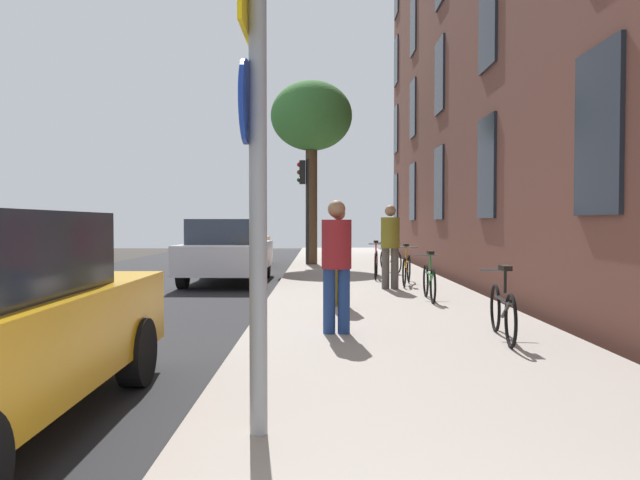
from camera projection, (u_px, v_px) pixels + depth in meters
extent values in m
plane|color=#332D28|center=(225.00, 283.00, 15.56)|extent=(41.80, 41.80, 0.00)
cube|color=#232326|center=(143.00, 283.00, 15.56)|extent=(7.00, 38.00, 0.01)
cube|color=#9E9389|center=(361.00, 281.00, 15.57)|extent=(4.20, 38.00, 0.12)
cube|color=#1E232D|center=(595.00, 131.00, 7.51)|extent=(0.06, 1.23, 2.09)
cube|color=#1E232D|center=(484.00, 167.00, 12.51)|extent=(0.06, 1.23, 2.09)
cube|color=#1E232D|center=(437.00, 183.00, 17.51)|extent=(0.06, 1.23, 2.09)
cube|color=#1E232D|center=(410.00, 192.00, 22.50)|extent=(0.06, 1.23, 2.09)
cube|color=#1E232D|center=(394.00, 197.00, 27.50)|extent=(0.06, 1.23, 2.09)
cube|color=#1E232D|center=(486.00, 17.00, 12.42)|extent=(0.06, 1.23, 2.09)
cube|color=#1E232D|center=(437.00, 76.00, 17.42)|extent=(0.06, 1.23, 2.09)
cube|color=#1E232D|center=(411.00, 109.00, 22.41)|extent=(0.06, 1.23, 2.09)
cube|color=#1E232D|center=(394.00, 130.00, 27.41)|extent=(0.06, 1.23, 2.09)
cube|color=#1E232D|center=(411.00, 25.00, 22.33)|extent=(0.06, 1.23, 2.09)
cube|color=#1E232D|center=(394.00, 61.00, 27.32)|extent=(0.06, 1.23, 2.09)
cylinder|color=gray|center=(256.00, 201.00, 4.06)|extent=(0.12, 0.12, 3.15)
cylinder|color=#14339E|center=(244.00, 102.00, 4.04)|extent=(0.03, 0.56, 0.56)
cylinder|color=black|center=(306.00, 212.00, 20.71)|extent=(0.12, 0.12, 3.59)
cube|color=black|center=(300.00, 172.00, 20.67)|extent=(0.20, 0.24, 0.80)
sphere|color=red|center=(297.00, 165.00, 20.66)|extent=(0.16, 0.16, 0.16)
sphere|color=#523707|center=(297.00, 172.00, 20.67)|extent=(0.16, 0.16, 0.16)
sphere|color=#083E11|center=(297.00, 180.00, 20.68)|extent=(0.16, 0.16, 0.16)
cylinder|color=#4C3823|center=(309.00, 202.00, 20.83)|extent=(0.40, 0.40, 4.24)
ellipsoid|color=#387533|center=(309.00, 116.00, 20.75)|extent=(2.78, 2.78, 2.36)
torus|color=black|center=(493.00, 308.00, 7.94)|extent=(0.11, 0.63, 0.63)
torus|color=black|center=(508.00, 321.00, 6.91)|extent=(0.11, 0.63, 0.63)
cylinder|color=black|center=(500.00, 300.00, 7.42)|extent=(0.15, 0.89, 0.04)
cylinder|color=black|center=(504.00, 309.00, 7.16)|extent=(0.11, 0.54, 0.29)
cylinder|color=black|center=(503.00, 281.00, 7.26)|extent=(0.04, 0.04, 0.28)
cube|color=black|center=(503.00, 268.00, 7.25)|extent=(0.10, 0.24, 0.06)
cylinder|color=#4C4C4C|center=(493.00, 270.00, 7.93)|extent=(0.42, 0.08, 0.03)
torus|color=black|center=(424.00, 281.00, 11.68)|extent=(0.07, 0.63, 0.62)
torus|color=black|center=(431.00, 286.00, 10.69)|extent=(0.07, 0.63, 0.62)
cylinder|color=#267233|center=(427.00, 274.00, 11.18)|extent=(0.09, 0.85, 0.04)
cylinder|color=#267233|center=(429.00, 279.00, 10.93)|extent=(0.07, 0.51, 0.28)
cylinder|color=#267233|center=(428.00, 261.00, 11.02)|extent=(0.04, 0.04, 0.28)
cube|color=black|center=(428.00, 253.00, 11.02)|extent=(0.10, 0.24, 0.06)
cylinder|color=#4C4C4C|center=(424.00, 255.00, 11.67)|extent=(0.42, 0.05, 0.03)
torus|color=black|center=(407.00, 268.00, 14.58)|extent=(0.19, 0.65, 0.65)
torus|color=black|center=(402.00, 272.00, 13.52)|extent=(0.19, 0.65, 0.65)
cylinder|color=#C68C19|center=(405.00, 262.00, 14.05)|extent=(0.26, 0.91, 0.04)
cylinder|color=#C68C19|center=(403.00, 267.00, 13.78)|extent=(0.17, 0.55, 0.30)
cylinder|color=#C68C19|center=(404.00, 252.00, 13.88)|extent=(0.04, 0.04, 0.28)
cube|color=black|center=(404.00, 245.00, 13.87)|extent=(0.10, 0.24, 0.06)
cylinder|color=#4C4C4C|center=(407.00, 247.00, 14.57)|extent=(0.42, 0.13, 0.03)
torus|color=black|center=(375.00, 263.00, 16.14)|extent=(0.12, 0.68, 0.68)
torus|color=black|center=(373.00, 266.00, 15.20)|extent=(0.12, 0.68, 0.68)
cylinder|color=#B21E1E|center=(374.00, 257.00, 15.66)|extent=(0.14, 0.81, 0.04)
cylinder|color=#B21E1E|center=(374.00, 261.00, 15.43)|extent=(0.10, 0.49, 0.27)
cylinder|color=#B21E1E|center=(374.00, 248.00, 15.51)|extent=(0.04, 0.04, 0.28)
cube|color=black|center=(374.00, 242.00, 15.51)|extent=(0.10, 0.24, 0.06)
cylinder|color=#4C4C4C|center=(375.00, 244.00, 16.13)|extent=(0.42, 0.08, 0.03)
torus|color=black|center=(382.00, 260.00, 17.97)|extent=(0.19, 0.64, 0.65)
torus|color=black|center=(395.00, 262.00, 16.92)|extent=(0.19, 0.64, 0.65)
cylinder|color=#C68C19|center=(388.00, 255.00, 17.44)|extent=(0.25, 0.90, 0.04)
cylinder|color=#C68C19|center=(392.00, 258.00, 17.18)|extent=(0.17, 0.55, 0.30)
cylinder|color=#C68C19|center=(390.00, 246.00, 17.27)|extent=(0.04, 0.04, 0.28)
cube|color=black|center=(390.00, 241.00, 17.27)|extent=(0.10, 0.24, 0.06)
cylinder|color=#4C4C4C|center=(382.00, 243.00, 17.95)|extent=(0.42, 0.13, 0.03)
cylinder|color=navy|center=(327.00, 301.00, 7.81)|extent=(0.16, 0.16, 0.84)
cylinder|color=navy|center=(342.00, 301.00, 7.81)|extent=(0.16, 0.16, 0.84)
cylinder|color=maroon|center=(334.00, 244.00, 7.79)|extent=(0.51, 0.51, 0.63)
sphere|color=#936B4C|center=(334.00, 209.00, 7.78)|extent=(0.23, 0.23, 0.23)
cylinder|color=olive|center=(331.00, 282.00, 10.36)|extent=(0.16, 0.16, 0.83)
cylinder|color=olive|center=(342.00, 282.00, 10.36)|extent=(0.16, 0.16, 0.83)
cylinder|color=maroon|center=(337.00, 240.00, 10.34)|extent=(0.47, 0.47, 0.62)
sphere|color=#936B4C|center=(337.00, 214.00, 10.33)|extent=(0.22, 0.22, 0.22)
cylinder|color=#4C4742|center=(383.00, 268.00, 13.07)|extent=(0.16, 0.16, 0.88)
cylinder|color=#4C4742|center=(393.00, 268.00, 13.07)|extent=(0.16, 0.16, 0.88)
cylinder|color=olive|center=(388.00, 233.00, 13.05)|extent=(0.56, 0.56, 0.66)
sphere|color=#936B4C|center=(388.00, 211.00, 13.03)|extent=(0.24, 0.24, 0.24)
cylinder|color=black|center=(134.00, 352.00, 5.69)|extent=(0.22, 0.64, 0.64)
cube|color=silver|center=(226.00, 256.00, 15.56)|extent=(1.95, 4.50, 0.70)
cube|color=#2D3847|center=(224.00, 231.00, 15.32)|extent=(1.61, 2.53, 0.60)
cylinder|color=black|center=(204.00, 266.00, 16.99)|extent=(0.22, 0.64, 0.64)
cylinder|color=black|center=(264.00, 266.00, 17.00)|extent=(0.22, 0.64, 0.64)
cylinder|color=black|center=(180.00, 275.00, 14.14)|extent=(0.22, 0.64, 0.64)
cylinder|color=black|center=(253.00, 275.00, 14.15)|extent=(0.22, 0.64, 0.64)
cube|color=orange|center=(240.00, 247.00, 21.48)|extent=(1.78, 4.12, 0.70)
cube|color=#1E232D|center=(239.00, 229.00, 21.26)|extent=(1.47, 2.32, 0.60)
cylinder|color=black|center=(224.00, 255.00, 22.80)|extent=(0.22, 0.64, 0.64)
cylinder|color=black|center=(265.00, 255.00, 22.81)|extent=(0.22, 0.64, 0.64)
cylinder|color=black|center=(212.00, 259.00, 20.18)|extent=(0.22, 0.64, 0.64)
cylinder|color=black|center=(258.00, 259.00, 20.19)|extent=(0.22, 0.64, 0.64)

